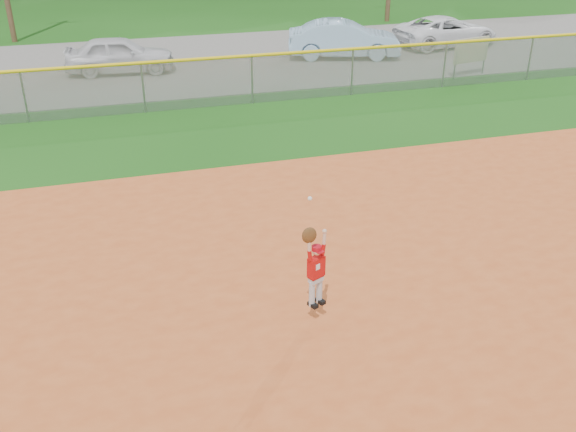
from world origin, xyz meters
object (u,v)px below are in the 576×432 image
(car_white_a, at_px, (120,55))
(car_blue, at_px, (344,39))
(ballplayer, at_px, (315,266))
(car_white_b, at_px, (446,31))
(sponsor_sign, at_px, (471,51))

(car_white_a, xyz_separation_m, car_blue, (8.68, -0.05, 0.06))
(car_blue, height_order, ballplayer, ballplayer)
(car_white_b, bearing_deg, ballplayer, 138.31)
(sponsor_sign, distance_m, ballplayer, 15.96)
(car_blue, relative_size, car_white_b, 0.98)
(car_blue, xyz_separation_m, ballplayer, (-6.70, -16.40, 0.25))
(sponsor_sign, bearing_deg, car_blue, 129.79)
(car_white_a, distance_m, ballplayer, 16.58)
(car_blue, height_order, sponsor_sign, car_blue)
(car_white_a, bearing_deg, sponsor_sign, -103.59)
(ballplayer, bearing_deg, car_blue, 67.79)
(car_white_a, relative_size, car_white_b, 0.86)
(sponsor_sign, height_order, ballplayer, ballplayer)
(car_blue, xyz_separation_m, sponsor_sign, (3.31, -3.97, 0.16))
(car_white_a, height_order, ballplayer, ballplayer)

